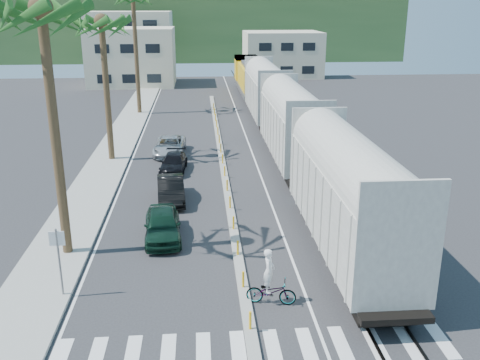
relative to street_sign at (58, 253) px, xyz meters
name	(u,v)px	position (x,y,z in m)	size (l,w,h in m)	color
ground	(248,317)	(7.30, -2.00, -1.97)	(140.00, 140.00, 0.00)	#28282B
sidewalk	(115,149)	(-1.20, 23.00, -1.90)	(3.00, 90.00, 0.15)	gray
rails	(275,138)	(12.30, 26.00, -1.94)	(1.56, 100.00, 0.06)	black
median	(223,164)	(7.30, 17.96, -1.88)	(0.45, 60.00, 0.85)	gray
crosswalk	(253,349)	(7.30, -4.00, -1.97)	(14.00, 2.20, 0.01)	silver
lane_markings	(194,148)	(5.15, 23.00, -1.97)	(9.42, 90.00, 0.01)	silver
freight_train	(280,111)	(12.30, 23.57, 0.93)	(3.00, 60.94, 5.85)	#A7A399
palm_trees	(105,11)	(-0.80, 20.70, 8.84)	(3.50, 37.20, 13.75)	brown
street_sign	(58,253)	(0.00, 0.00, 0.00)	(0.60, 0.08, 3.00)	slate
buildings	(168,48)	(0.89, 69.66, 2.39)	(38.00, 27.00, 10.00)	beige
hillside	(205,29)	(7.30, 98.00, 4.03)	(80.00, 20.00, 12.00)	#385628
car_lead	(163,225)	(3.69, 5.42, -1.22)	(2.08, 4.55, 1.51)	black
car_second	(171,189)	(3.86, 10.82, -1.24)	(1.88, 4.53, 1.46)	black
car_third	(174,163)	(3.78, 16.80, -1.36)	(2.03, 4.32, 1.22)	black
car_rear	(170,146)	(3.30, 21.35, -1.28)	(2.54, 5.08, 1.38)	#B2B5B8
cyclist	(271,287)	(8.29, -1.11, -1.23)	(1.49, 2.25, 2.35)	#9EA0A5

